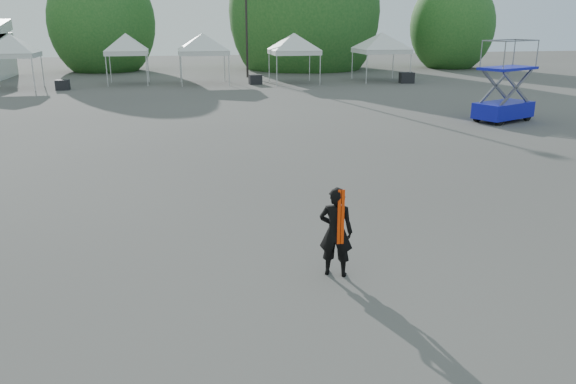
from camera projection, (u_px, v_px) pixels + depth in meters
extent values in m
plane|color=#474442|center=(312.00, 228.00, 11.81)|extent=(120.00, 120.00, 0.00)
cylinder|color=black|center=(246.00, 11.00, 40.93)|extent=(0.16, 0.16, 9.50)
cylinder|color=#382314|center=(105.00, 57.00, 47.35)|extent=(0.36, 0.36, 2.27)
ellipsoid|color=#1D571E|center=(102.00, 23.00, 46.52)|extent=(4.16, 4.16, 4.78)
cylinder|color=#382314|center=(304.00, 52.00, 49.63)|extent=(0.36, 0.36, 2.80)
ellipsoid|color=#1D571E|center=(304.00, 11.00, 48.62)|extent=(5.12, 5.12, 5.89)
cylinder|color=#382314|center=(450.00, 56.00, 50.39)|extent=(0.36, 0.36, 2.10)
ellipsoid|color=#1D571E|center=(452.00, 26.00, 49.63)|extent=(3.84, 3.84, 4.42)
cylinder|color=silver|center=(33.00, 74.00, 34.10)|extent=(0.06, 0.06, 2.00)
cylinder|color=silver|center=(43.00, 70.00, 36.65)|extent=(0.06, 0.06, 2.00)
cube|color=silver|center=(12.00, 55.00, 34.79)|extent=(2.93, 2.93, 0.30)
pyramid|color=silver|center=(9.00, 34.00, 34.42)|extent=(4.15, 4.15, 1.10)
cylinder|color=silver|center=(107.00, 71.00, 36.15)|extent=(0.06, 0.06, 2.00)
cylinder|color=silver|center=(147.00, 70.00, 36.64)|extent=(0.06, 0.06, 2.00)
cylinder|color=silver|center=(110.00, 68.00, 38.52)|extent=(0.06, 0.06, 2.00)
cylinder|color=silver|center=(148.00, 67.00, 39.01)|extent=(0.06, 0.06, 2.00)
cube|color=silver|center=(127.00, 53.00, 37.26)|extent=(2.73, 2.73, 0.30)
pyramid|color=silver|center=(125.00, 33.00, 36.89)|extent=(3.85, 3.85, 1.10)
cylinder|color=silver|center=(181.00, 71.00, 36.11)|extent=(0.06, 0.06, 2.00)
cylinder|color=silver|center=(229.00, 70.00, 36.71)|extent=(0.06, 0.06, 2.00)
cylinder|color=silver|center=(180.00, 67.00, 38.99)|extent=(0.06, 0.06, 2.00)
cylinder|color=silver|center=(224.00, 67.00, 39.58)|extent=(0.06, 0.06, 2.00)
cube|color=silver|center=(203.00, 52.00, 37.53)|extent=(3.27, 3.27, 0.30)
pyramid|color=silver|center=(202.00, 33.00, 37.16)|extent=(4.63, 4.63, 1.10)
cylinder|color=silver|center=(277.00, 71.00, 36.49)|extent=(0.06, 0.06, 2.00)
cylinder|color=silver|center=(320.00, 70.00, 37.05)|extent=(0.06, 0.06, 2.00)
cylinder|color=silver|center=(269.00, 67.00, 39.22)|extent=(0.06, 0.06, 2.00)
cylinder|color=silver|center=(310.00, 66.00, 39.78)|extent=(0.06, 0.06, 2.00)
cube|color=silver|center=(294.00, 52.00, 37.82)|extent=(3.12, 3.12, 0.30)
pyramid|color=silver|center=(294.00, 33.00, 37.45)|extent=(4.41, 4.41, 1.10)
cylinder|color=silver|center=(367.00, 69.00, 37.81)|extent=(0.06, 0.06, 2.00)
cylinder|color=silver|center=(410.00, 68.00, 38.42)|extent=(0.06, 0.06, 2.00)
cylinder|color=silver|center=(352.00, 65.00, 40.76)|extent=(0.06, 0.06, 2.00)
cylinder|color=silver|center=(393.00, 65.00, 41.37)|extent=(0.06, 0.06, 2.00)
cube|color=silver|center=(381.00, 51.00, 39.27)|extent=(3.35, 3.35, 0.30)
pyramid|color=silver|center=(382.00, 32.00, 38.90)|extent=(4.74, 4.74, 1.10)
imported|color=black|center=(336.00, 232.00, 9.42)|extent=(0.67, 0.57, 1.57)
cube|color=#FF3905|center=(339.00, 217.00, 9.18)|extent=(0.13, 0.02, 0.94)
cube|color=#0B1099|center=(503.00, 110.00, 23.98)|extent=(2.93, 2.25, 0.66)
cube|color=#0B1099|center=(508.00, 68.00, 23.47)|extent=(2.80, 2.16, 0.11)
cylinder|color=black|center=(500.00, 121.00, 23.10)|extent=(0.43, 0.31, 0.39)
cylinder|color=black|center=(527.00, 116.00, 24.19)|extent=(0.43, 0.31, 0.39)
cylinder|color=black|center=(477.00, 117.00, 23.95)|extent=(0.43, 0.31, 0.39)
cylinder|color=black|center=(505.00, 113.00, 25.04)|extent=(0.43, 0.31, 0.39)
cube|color=black|center=(63.00, 85.00, 34.69)|extent=(0.80, 0.63, 0.62)
cube|color=black|center=(255.00, 79.00, 37.72)|extent=(0.88, 0.71, 0.64)
cube|color=black|center=(407.00, 78.00, 38.45)|extent=(1.00, 0.82, 0.72)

